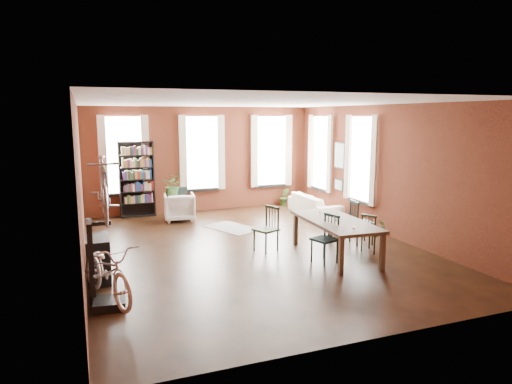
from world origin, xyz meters
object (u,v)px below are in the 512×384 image
dining_chair_c (372,233)px  console_table (98,259)px  dining_table (335,238)px  dining_chair_d (362,222)px  dining_chair_b (266,229)px  dining_chair_a (325,239)px  plant_stand (174,208)px  white_armchair (179,206)px  cream_sofa (315,201)px  bookshelf (137,179)px  bicycle_floor (106,244)px  bike_trainer (109,303)px

dining_chair_c → console_table: 5.64m
dining_table → dining_chair_d: 1.28m
dining_chair_b → dining_chair_c: size_ratio=1.16×
dining_chair_a → plant_stand: bearing=-174.4°
dining_chair_a → white_armchair: bearing=-174.4°
dining_chair_c → cream_sofa: bearing=-33.5°
dining_chair_b → plant_stand: dining_chair_b is taller
bookshelf → bicycle_floor: size_ratio=1.25×
bike_trainer → console_table: 1.36m
dining_table → cream_sofa: size_ratio=1.11×
dining_table → plant_stand: bearing=120.3°
dining_chair_b → bike_trainer: 3.91m
dining_chair_b → dining_chair_d: bearing=61.6°
dining_chair_b → bicycle_floor: size_ratio=0.55×
dining_chair_a → plant_stand: dining_chair_a is taller
dining_chair_b → bookshelf: (-2.21, 4.60, 0.61)m
cream_sofa → plant_stand: (-4.03, 1.00, -0.09)m
white_armchair → plant_stand: bearing=-60.0°
white_armchair → console_table: bearing=68.7°
bookshelf → dining_table: bearing=-58.1°
dining_chair_a → white_armchair: 5.15m
dining_table → console_table: console_table is taller
cream_sofa → bike_trainer: cream_sofa is taller
bike_trainer → console_table: size_ratio=0.59×
dining_chair_b → plant_stand: bearing=175.3°
bike_trainer → bicycle_floor: bearing=-108.5°
dining_table → dining_chair_d: dining_chair_d is taller
dining_chair_d → bike_trainer: size_ratio=2.13×
dining_chair_a → bookshelf: 6.51m
dining_chair_a → dining_chair_c: bearing=85.0°
dining_table → dining_chair_b: (-1.20, 0.88, 0.09)m
dining_chair_b → white_armchair: 3.80m
console_table → dining_table: bearing=-3.4°
dining_chair_d → white_armchair: size_ratio=1.19×
plant_stand → dining_table: bearing=-62.5°
white_armchair → dining_table: bearing=125.3°
dining_table → dining_chair_b: size_ratio=2.37×
console_table → plant_stand: bearing=64.0°
cream_sofa → plant_stand: size_ratio=3.25×
white_armchair → bicycle_floor: bicycle_floor is taller
dining_table → console_table: (-4.69, 0.28, 0.01)m
bookshelf → bicycle_floor: 6.63m
dining_chair_c → bicycle_floor: bicycle_floor is taller
dining_chair_b → bicycle_floor: bearing=-83.3°
dining_chair_d → white_armchair: bearing=48.8°
dining_table → white_armchair: (-2.37, 4.50, 0.03)m
dining_chair_c → bookshelf: size_ratio=0.38×
dining_chair_d → bicycle_floor: 5.95m
dining_table → bookshelf: 6.49m
dining_chair_d → plant_stand: dining_chair_d is taller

